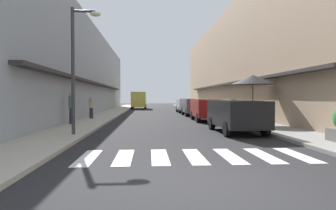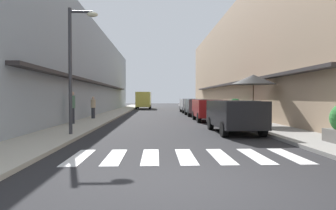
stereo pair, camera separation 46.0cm
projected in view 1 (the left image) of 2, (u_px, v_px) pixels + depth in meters
ground_plane at (163, 116)px, 25.91m from camera, size 113.06×113.06×0.00m
sidewalk_left at (106, 115)px, 25.59m from camera, size 2.25×71.94×0.12m
sidewalk_right at (218, 115)px, 26.23m from camera, size 2.25×71.94×0.12m
building_row_left at (67, 70)px, 26.82m from camera, size 5.50×48.25×8.06m
building_row_right at (253, 62)px, 27.91m from camera, size 5.50×48.25×9.86m
crosswalk at (195, 156)px, 8.09m from camera, size 6.15×2.20×0.01m
parked_car_near at (236, 112)px, 13.51m from camera, size 1.84×4.28×1.47m
parked_car_mid at (207, 107)px, 20.26m from camera, size 1.84×3.95×1.47m
parked_car_far at (194, 105)px, 26.15m from camera, size 1.82×4.07×1.47m
parked_car_distant at (186, 104)px, 31.65m from camera, size 1.83×4.01×1.47m
delivery_van at (139, 99)px, 42.19m from camera, size 2.07×5.43×2.37m
street_lamp at (78, 56)px, 11.94m from camera, size 1.19×0.28×5.07m
cafe_umbrella at (253, 80)px, 16.97m from camera, size 2.51×2.51×2.76m
planter_midblock at (247, 113)px, 17.17m from camera, size 0.92×0.92×1.27m
planter_far at (233, 108)px, 22.74m from camera, size 1.08×1.08×1.40m
pedestrian_walking_near at (72, 107)px, 16.75m from camera, size 0.34×0.34×1.82m
pedestrian_walking_far at (91, 107)px, 21.07m from camera, size 0.34×0.34×1.54m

